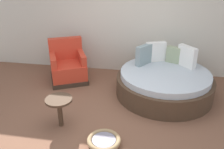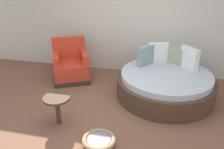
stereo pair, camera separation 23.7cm
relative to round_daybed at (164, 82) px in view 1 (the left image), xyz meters
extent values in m
cube|color=brown|center=(-1.00, -1.16, -0.28)|extent=(8.00, 8.00, 0.02)
cube|color=beige|center=(-1.00, 1.12, 1.21)|extent=(8.00, 0.12, 2.96)
cylinder|color=#473323|center=(0.00, -0.02, -0.07)|extent=(1.96, 1.96, 0.40)
cylinder|color=#B2BCC6|center=(0.00, -0.02, 0.19)|extent=(1.81, 1.81, 0.12)
cube|color=white|center=(0.43, 0.34, 0.47)|extent=(0.37, 0.41, 0.44)
cube|color=#93A37F|center=(0.20, 0.51, 0.42)|extent=(0.37, 0.24, 0.35)
cube|color=white|center=(-0.21, 0.54, 0.46)|extent=(0.45, 0.27, 0.43)
cube|color=gray|center=(-0.46, 0.31, 0.46)|extent=(0.34, 0.41, 0.42)
cube|color=#38281E|center=(-2.16, 0.27, -0.22)|extent=(1.07, 1.07, 0.10)
cube|color=red|center=(-2.16, 0.27, 0.00)|extent=(1.02, 1.02, 0.34)
cube|color=red|center=(-2.29, 0.55, 0.42)|extent=(0.75, 0.48, 0.50)
cube|color=red|center=(-2.45, 0.13, 0.28)|extent=(0.41, 0.67, 0.22)
cube|color=red|center=(-1.87, 0.41, 0.28)|extent=(0.41, 0.67, 0.22)
cylinder|color=#9E7F56|center=(-0.92, -1.75, -0.24)|extent=(0.44, 0.44, 0.06)
torus|color=#9E7F56|center=(-0.92, -1.75, -0.18)|extent=(0.51, 0.51, 0.07)
cylinder|color=gray|center=(-0.92, -1.75, -0.19)|extent=(0.36, 0.36, 0.05)
cylinder|color=#473323|center=(-1.73, -1.38, -0.03)|extent=(0.08, 0.08, 0.48)
cylinder|color=#473323|center=(-1.73, -1.38, 0.23)|extent=(0.44, 0.44, 0.04)
camera|label=1|loc=(-0.32, -4.51, 2.24)|focal=38.32mm
camera|label=2|loc=(-0.09, -4.46, 2.24)|focal=38.32mm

